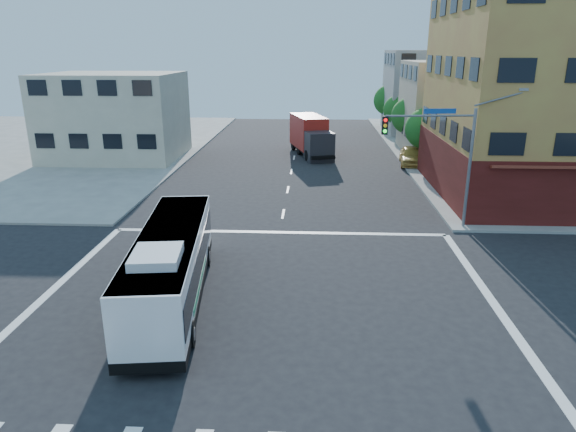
{
  "coord_description": "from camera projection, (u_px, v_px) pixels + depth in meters",
  "views": [
    {
      "loc": [
        1.89,
        -18.35,
        10.09
      ],
      "look_at": [
        0.71,
        5.1,
        2.44
      ],
      "focal_mm": 32.0,
      "sensor_mm": 36.0,
      "label": 1
    }
  ],
  "objects": [
    {
      "name": "street_tree_b",
      "position": [
        411.0,
        114.0,
        53.02
      ],
      "size": [
        3.8,
        3.8,
        5.79
      ],
      "color": "#341F13",
      "rests_on": "ground"
    },
    {
      "name": "building_west",
      "position": [
        115.0,
        117.0,
        48.68
      ],
      "size": [
        12.06,
        10.06,
        8.0
      ],
      "color": "beige",
      "rests_on": "ground"
    },
    {
      "name": "building_east_far",
      "position": [
        436.0,
        92.0,
        63.84
      ],
      "size": [
        12.06,
        10.06,
        10.0
      ],
      "color": "gray",
      "rests_on": "ground"
    },
    {
      "name": "street_tree_c",
      "position": [
        399.0,
        108.0,
        60.71
      ],
      "size": [
        3.4,
        3.4,
        5.29
      ],
      "color": "#341F13",
      "rests_on": "ground"
    },
    {
      "name": "building_east_near",
      "position": [
        467.0,
        109.0,
        50.7
      ],
      "size": [
        12.06,
        10.06,
        9.0
      ],
      "color": "tan",
      "rests_on": "ground"
    },
    {
      "name": "corner_building_ne",
      "position": [
        576.0,
        113.0,
        35.41
      ],
      "size": [
        18.1,
        15.44,
        14.0
      ],
      "color": "#B69541",
      "rests_on": "ground"
    },
    {
      "name": "box_truck",
      "position": [
        311.0,
        137.0,
        50.85
      ],
      "size": [
        4.6,
        8.73,
        3.77
      ],
      "rotation": [
        0.0,
        0.0,
        0.27
      ],
      "color": "#242429",
      "rests_on": "ground"
    },
    {
      "name": "parked_car",
      "position": [
        411.0,
        156.0,
        46.75
      ],
      "size": [
        2.5,
        5.11,
        1.68
      ],
      "primitive_type": "imported",
      "rotation": [
        0.0,
        0.0,
        -0.11
      ],
      "color": "gold",
      "rests_on": "ground"
    },
    {
      "name": "street_tree_a",
      "position": [
        427.0,
        126.0,
        45.48
      ],
      "size": [
        3.6,
        3.6,
        5.53
      ],
      "color": "#341F13",
      "rests_on": "ground"
    },
    {
      "name": "transit_bus",
      "position": [
        171.0,
        265.0,
        21.12
      ],
      "size": [
        3.73,
        11.47,
        3.33
      ],
      "rotation": [
        0.0,
        0.0,
        0.12
      ],
      "color": "black",
      "rests_on": "ground"
    },
    {
      "name": "signal_mast_ne",
      "position": [
        442.0,
        145.0,
        28.75
      ],
      "size": [
        7.91,
        1.13,
        8.07
      ],
      "color": "slate",
      "rests_on": "ground"
    },
    {
      "name": "street_tree_d",
      "position": [
        390.0,
        98.0,
        68.18
      ],
      "size": [
        4.0,
        4.0,
        6.03
      ],
      "color": "#341F13",
      "rests_on": "ground"
    },
    {
      "name": "ground",
      "position": [
        264.0,
        312.0,
        20.64
      ],
      "size": [
        120.0,
        120.0,
        0.0
      ],
      "primitive_type": "plane",
      "color": "black",
      "rests_on": "ground"
    }
  ]
}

